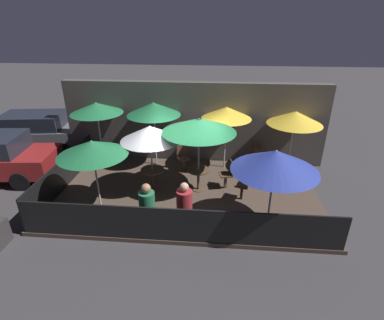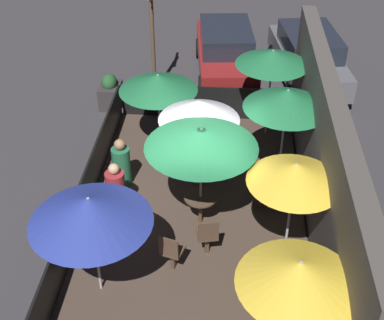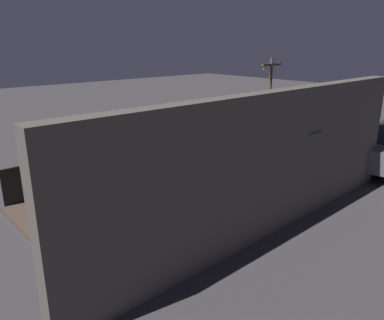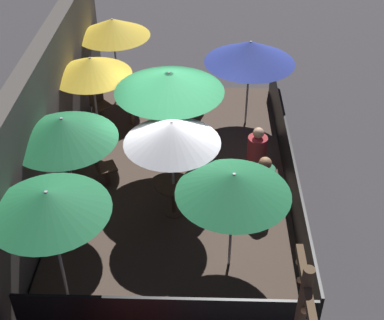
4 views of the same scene
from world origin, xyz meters
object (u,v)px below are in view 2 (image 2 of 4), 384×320
Objects in this scene: dining_table_1 at (199,161)px; light_post at (152,32)px; patio_umbrella_5 at (296,173)px; patron_1 at (121,165)px; parked_car_1 at (308,56)px; patio_umbrella_3 at (90,210)px; patio_umbrella_2 at (158,82)px; planter_box at (110,92)px; patio_umbrella_1 at (199,110)px; patio_chair_1 at (256,274)px; patio_chair_2 at (266,188)px; patio_chair_4 at (171,251)px; patron_0 at (116,191)px; parked_car_0 at (225,51)px; patio_umbrella_7 at (299,273)px; patio_umbrella_6 at (287,99)px; patio_chair_0 at (300,281)px; dining_table_0 at (201,202)px; patio_chair_3 at (208,235)px; patio_umbrella_0 at (201,138)px.

dining_table_1 is 4.95m from light_post.
light_post reaches higher than patio_umbrella_5.
patron_1 is 7.65m from parked_car_1.
patio_umbrella_2 is at bearing 173.45° from patio_umbrella_3.
patio_umbrella_2 reaches higher than planter_box.
patio_umbrella_1 is 0.95× the size of patio_umbrella_5.
patio_chair_1 reaches higher than patio_chair_2.
patio_chair_4 is 9.21m from parked_car_1.
patron_0 is (-2.21, -0.09, -1.39)m from patio_umbrella_3.
patio_umbrella_2 is 4.81m from patio_umbrella_3.
patron_0 is (1.21, -1.72, -1.38)m from patio_umbrella_1.
light_post is 0.76× the size of parked_car_0.
patio_umbrella_7 is at bearing 169.72° from patio_chair_1.
patio_umbrella_1 is 1.93m from patio_umbrella_6.
parked_car_1 reaches higher than patio_chair_0.
patio_umbrella_3 is 10.31m from parked_car_1.
parked_car_1 is (-8.55, 3.42, 0.20)m from patio_chair_4.
patron_1 is 0.27× the size of parked_car_0.
patio_chair_0 is 1.00× the size of patio_chair_2.
patio_umbrella_7 is at bearing 29.16° from planter_box.
patio_umbrella_5 reaches higher than dining_table_0.
patio_umbrella_1 is 1.74m from patio_umbrella_2.
dining_table_1 is at bearing -10.30° from patio_chair_1.
patio_chair_1 reaches higher than dining_table_0.
patio_chair_3 is at bearing -86.77° from patio_umbrella_5.
patron_0 is 0.28× the size of parked_car_1.
patio_umbrella_5 is 8.18m from parked_car_1.
patio_chair_0 is 1.00× the size of patio_chair_1.
patio_umbrella_7 is 10.46m from parked_car_1.
patio_umbrella_1 reaches higher than parked_car_1.
patio_chair_4 is 0.94× the size of planter_box.
patio_umbrella_0 is at bearing 0.00° from patio_chair_4.
light_post is (-5.70, 0.08, 1.28)m from patron_0.
patio_umbrella_6 is 0.69× the size of light_post.
patio_umbrella_2 reaches higher than patio_chair_1.
patio_umbrella_0 is 1.16× the size of patio_umbrella_2.
patron_0 is (-3.41, -3.47, -1.45)m from patio_umbrella_7.
patio_chair_0 is 4.37m from patron_0.
patio_umbrella_6 is 3.49m from patio_chair_3.
patio_chair_3 is 0.21× the size of parked_car_1.
patio_umbrella_6 is 1.87× the size of patron_0.
patio_chair_3 reaches higher than dining_table_0.
patio_umbrella_1 is at bearing -159.19° from patio_umbrella_7.
parked_car_1 is (-5.41, 1.18, -1.44)m from patio_umbrella_6.
patio_umbrella_0 reaches higher than patio_umbrella_7.
patron_0 is at bearing -17.89° from patio_chair_2.
parked_car_1 is at bearing 136.01° from patio_umbrella_2.
patron_1 is (0.22, -1.78, -1.40)m from patio_umbrella_1.
patio_umbrella_5 is 0.51× the size of parked_car_1.
patio_chair_1 is at bearing -0.69° from parked_car_0.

